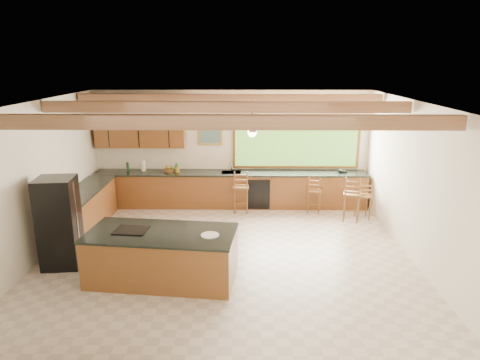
{
  "coord_description": "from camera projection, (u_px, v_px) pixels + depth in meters",
  "views": [
    {
      "loc": [
        0.37,
        -7.84,
        3.74
      ],
      "look_at": [
        0.26,
        0.8,
        1.31
      ],
      "focal_mm": 32.0,
      "sensor_mm": 36.0,
      "label": 1
    }
  ],
  "objects": [
    {
      "name": "bar_stool_a",
      "position": [
        241.0,
        188.0,
        10.68
      ],
      "size": [
        0.4,
        0.4,
        1.11
      ],
      "rotation": [
        0.0,
        0.0,
        0.0
      ],
      "color": "brown",
      "rests_on": "ground"
    },
    {
      "name": "ground",
      "position": [
        227.0,
        253.0,
        8.56
      ],
      "size": [
        7.2,
        7.2,
        0.0
      ],
      "primitive_type": "plane",
      "color": "beige",
      "rests_on": "ground"
    },
    {
      "name": "bar_stool_c",
      "position": [
        364.0,
        197.0,
        10.26
      ],
      "size": [
        0.35,
        0.35,
        0.96
      ],
      "rotation": [
        0.0,
        0.0,
        0.02
      ],
      "color": "brown",
      "rests_on": "ground"
    },
    {
      "name": "bar_stool_b",
      "position": [
        315.0,
        192.0,
        10.69
      ],
      "size": [
        0.42,
        0.42,
        0.95
      ],
      "rotation": [
        0.0,
        0.0,
        -0.29
      ],
      "color": "brown",
      "rests_on": "ground"
    },
    {
      "name": "bar_stool_d",
      "position": [
        353.0,
        195.0,
        10.1
      ],
      "size": [
        0.5,
        0.5,
        1.11
      ],
      "rotation": [
        0.0,
        0.0,
        -0.29
      ],
      "color": "brown",
      "rests_on": "ground"
    },
    {
      "name": "room_shell",
      "position": [
        219.0,
        138.0,
        8.59
      ],
      "size": [
        7.27,
        6.54,
        3.02
      ],
      "color": "white",
      "rests_on": "ground"
    },
    {
      "name": "refrigerator",
      "position": [
        59.0,
        223.0,
        7.85
      ],
      "size": [
        0.73,
        0.71,
        1.7
      ],
      "rotation": [
        0.0,
        0.0,
        0.1
      ],
      "color": "black",
      "rests_on": "ground"
    },
    {
      "name": "counter_run",
      "position": [
        199.0,
        193.0,
        10.87
      ],
      "size": [
        7.12,
        3.1,
        1.22
      ],
      "color": "brown",
      "rests_on": "ground"
    },
    {
      "name": "island",
      "position": [
        162.0,
        256.0,
        7.45
      ],
      "size": [
        2.66,
        1.46,
        0.91
      ],
      "rotation": [
        0.0,
        0.0,
        -0.1
      ],
      "color": "brown",
      "rests_on": "ground"
    }
  ]
}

